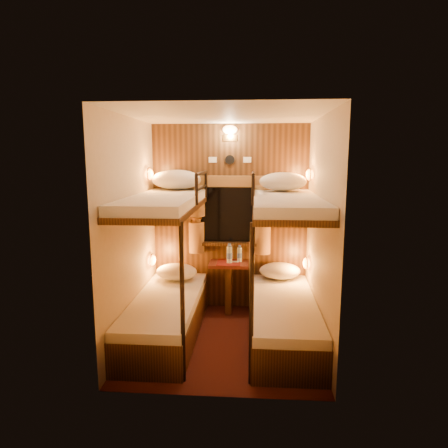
# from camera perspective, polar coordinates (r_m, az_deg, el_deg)

# --- Properties ---
(floor) EXTENTS (2.10, 2.10, 0.00)m
(floor) POSITION_cam_1_polar(r_m,az_deg,el_deg) (4.56, -0.01, -16.24)
(floor) COLOR #34130E
(floor) RESTS_ON ground
(ceiling) EXTENTS (2.10, 2.10, 0.00)m
(ceiling) POSITION_cam_1_polar(r_m,az_deg,el_deg) (4.13, -0.02, 15.31)
(ceiling) COLOR silver
(ceiling) RESTS_ON wall_back
(wall_back) EXTENTS (2.40, 0.00, 2.40)m
(wall_back) POSITION_cam_1_polar(r_m,az_deg,el_deg) (5.22, 0.85, 0.89)
(wall_back) COLOR #C6B293
(wall_back) RESTS_ON floor
(wall_front) EXTENTS (2.40, 0.00, 2.40)m
(wall_front) POSITION_cam_1_polar(r_m,az_deg,el_deg) (3.16, -1.44, -4.84)
(wall_front) COLOR #C6B293
(wall_front) RESTS_ON floor
(wall_left) EXTENTS (0.00, 2.40, 2.40)m
(wall_left) POSITION_cam_1_polar(r_m,az_deg,el_deg) (4.37, -13.20, -1.05)
(wall_left) COLOR #C6B293
(wall_left) RESTS_ON floor
(wall_right) EXTENTS (0.00, 2.40, 2.40)m
(wall_right) POSITION_cam_1_polar(r_m,az_deg,el_deg) (4.23, 13.63, -1.42)
(wall_right) COLOR #C6B293
(wall_right) RESTS_ON floor
(back_panel) EXTENTS (2.00, 0.03, 2.40)m
(back_panel) POSITION_cam_1_polar(r_m,az_deg,el_deg) (5.20, 0.84, 0.87)
(back_panel) COLOR #321E0E
(back_panel) RESTS_ON floor
(bunk_left) EXTENTS (0.72, 1.90, 1.82)m
(bunk_left) POSITION_cam_1_polar(r_m,az_deg,el_deg) (4.51, -8.29, -9.01)
(bunk_left) COLOR #321E0E
(bunk_left) RESTS_ON floor
(bunk_right) EXTENTS (0.72, 1.90, 1.82)m
(bunk_right) POSITION_cam_1_polar(r_m,az_deg,el_deg) (4.42, 8.58, -9.41)
(bunk_right) COLOR #321E0E
(bunk_right) RESTS_ON floor
(window) EXTENTS (1.00, 0.12, 0.79)m
(window) POSITION_cam_1_polar(r_m,az_deg,el_deg) (5.17, 0.82, 0.61)
(window) COLOR black
(window) RESTS_ON back_panel
(curtains) EXTENTS (1.10, 0.22, 1.00)m
(curtains) POSITION_cam_1_polar(r_m,az_deg,el_deg) (5.13, 0.80, 1.46)
(curtains) COLOR olive
(curtains) RESTS_ON back_panel
(back_fixtures) EXTENTS (0.54, 0.09, 0.48)m
(back_fixtures) POSITION_cam_1_polar(r_m,az_deg,el_deg) (5.11, 0.84, 12.47)
(back_fixtures) COLOR black
(back_fixtures) RESTS_ON back_panel
(reading_lamps) EXTENTS (2.00, 0.20, 1.25)m
(reading_lamps) POSITION_cam_1_polar(r_m,az_deg,el_deg) (4.86, 0.60, 0.74)
(reading_lamps) COLOR orange
(reading_lamps) RESTS_ON wall_left
(table) EXTENTS (0.50, 0.34, 0.66)m
(table) POSITION_cam_1_polar(r_m,az_deg,el_deg) (5.20, 0.69, -8.03)
(table) COLOR maroon
(table) RESTS_ON floor
(bottle_left) EXTENTS (0.07, 0.07, 0.26)m
(bottle_left) POSITION_cam_1_polar(r_m,az_deg,el_deg) (5.08, 0.78, -4.40)
(bottle_left) COLOR #99BFE5
(bottle_left) RESTS_ON table
(bottle_right) EXTENTS (0.06, 0.06, 0.22)m
(bottle_right) POSITION_cam_1_polar(r_m,az_deg,el_deg) (5.16, 2.25, -4.38)
(bottle_right) COLOR #99BFE5
(bottle_right) RESTS_ON table
(sachet_a) EXTENTS (0.10, 0.08, 0.01)m
(sachet_a) POSITION_cam_1_polar(r_m,az_deg,el_deg) (5.16, 1.64, -5.42)
(sachet_a) COLOR silver
(sachet_a) RESTS_ON table
(sachet_b) EXTENTS (0.08, 0.07, 0.01)m
(sachet_b) POSITION_cam_1_polar(r_m,az_deg,el_deg) (5.17, 0.97, -5.39)
(sachet_b) COLOR silver
(sachet_b) RESTS_ON table
(pillow_lower_left) EXTENTS (0.52, 0.37, 0.20)m
(pillow_lower_left) POSITION_cam_1_polar(r_m,az_deg,el_deg) (5.09, -6.79, -6.80)
(pillow_lower_left) COLOR silver
(pillow_lower_left) RESTS_ON bunk_left
(pillow_lower_right) EXTENTS (0.52, 0.37, 0.20)m
(pillow_lower_right) POSITION_cam_1_polar(r_m,az_deg,el_deg) (5.15, 7.98, -6.63)
(pillow_lower_right) COLOR silver
(pillow_lower_right) RESTS_ON bunk_right
(pillow_upper_left) EXTENTS (0.62, 0.44, 0.24)m
(pillow_upper_left) POSITION_cam_1_polar(r_m,az_deg,el_deg) (5.00, -6.82, 6.32)
(pillow_upper_left) COLOR silver
(pillow_upper_left) RESTS_ON bunk_left
(pillow_upper_right) EXTENTS (0.56, 0.40, 0.22)m
(pillow_upper_right) POSITION_cam_1_polar(r_m,az_deg,el_deg) (4.80, 8.41, 6.01)
(pillow_upper_right) COLOR silver
(pillow_upper_right) RESTS_ON bunk_right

